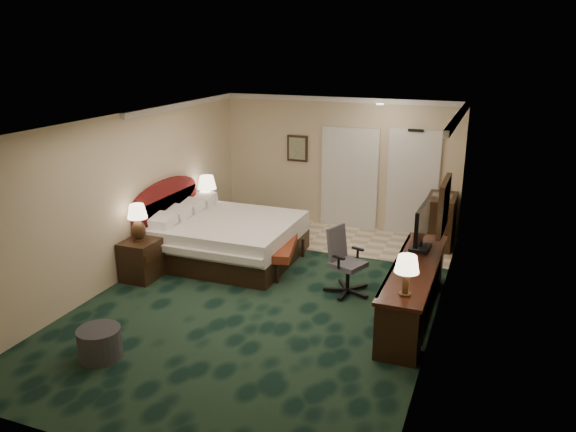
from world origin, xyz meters
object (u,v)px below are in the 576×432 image
at_px(bed, 230,239).
at_px(tv, 422,228).
at_px(lamp_far, 207,193).
at_px(nightstand_far, 206,223).
at_px(minibar, 440,221).
at_px(bed_bench, 280,254).
at_px(ottoman, 100,343).
at_px(lamp_near, 138,222).
at_px(desk, 413,291).
at_px(desk_chair, 348,262).
at_px(nightstand_near, 141,260).

relative_size(bed, tv, 2.60).
relative_size(bed, lamp_far, 3.31).
distance_m(nightstand_far, minibar, 4.59).
height_order(bed, bed_bench, bed).
bearing_deg(bed, ottoman, -90.32).
relative_size(lamp_near, desk, 0.22).
bearing_deg(lamp_near, nightstand_far, 90.57).
height_order(ottoman, desk_chair, desk_chair).
relative_size(bed, ottoman, 4.26).
xyz_separation_m(nightstand_far, ottoman, (0.99, -4.51, -0.08)).
relative_size(nightstand_far, bed_bench, 0.38).
bearing_deg(bed, minibar, 30.55).
bearing_deg(minibar, desk_chair, -111.98).
relative_size(nightstand_far, minibar, 0.55).
xyz_separation_m(lamp_near, tv, (4.40, 0.87, 0.17)).
xyz_separation_m(nightstand_far, lamp_far, (0.03, 0.03, 0.62)).
distance_m(bed, minibar, 4.00).
height_order(lamp_near, tv, tv).
bearing_deg(desk, bed, 162.68).
xyz_separation_m(bed_bench, desk_chair, (1.36, -0.57, 0.28)).
bearing_deg(nightstand_far, bed, -43.13).
xyz_separation_m(lamp_near, lamp_far, (0.01, 2.28, -0.08)).
relative_size(desk, tv, 3.13).
bearing_deg(nightstand_near, desk, 3.37).
distance_m(bed, nightstand_far, 1.39).
height_order(nightstand_far, minibar, minibar).
bearing_deg(bed, nightstand_near, -125.88).
bearing_deg(desk, tv, 92.44).
distance_m(nightstand_far, desk, 4.89).
distance_m(nightstand_far, lamp_near, 2.35).
relative_size(lamp_near, tv, 0.69).
relative_size(nightstand_near, desk, 0.24).
bearing_deg(minibar, lamp_near, -143.07).
xyz_separation_m(bed_bench, ottoman, (-1.02, -3.49, -0.05)).
relative_size(bed, desk, 0.83).
bearing_deg(desk_chair, lamp_far, 175.27).
distance_m(bed, ottoman, 3.57).
xyz_separation_m(bed, lamp_near, (-0.99, -1.30, 0.60)).
bearing_deg(nightstand_far, ottoman, -77.61).
bearing_deg(tv, minibar, 91.58).
xyz_separation_m(lamp_far, ottoman, (0.96, -4.54, -0.70)).
bearing_deg(desk, nightstand_far, 155.58).
bearing_deg(nightstand_far, tv, -17.32).
xyz_separation_m(lamp_far, bed_bench, (1.98, -1.06, -0.64)).
bearing_deg(ottoman, lamp_near, 113.17).
bearing_deg(ottoman, nightstand_far, 102.39).
distance_m(lamp_near, ottoman, 2.58).
relative_size(lamp_far, ottoman, 1.29).
distance_m(bed, tv, 3.52).
bearing_deg(tv, bed, 175.17).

